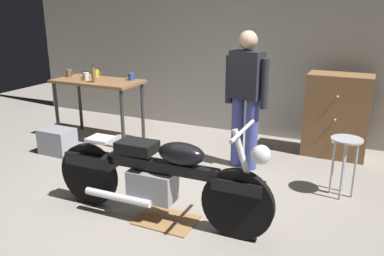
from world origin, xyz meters
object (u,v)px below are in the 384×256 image
object	(u,v)px
storage_bin	(58,141)
mug_black_matte	(86,75)
mug_brown_stoneware	(69,73)
mug_white_ceramic	(86,76)
person_standing	(246,94)
wooden_dresser	(337,116)
bottle	(94,75)
shop_stool	(346,151)
motorcycle	(158,176)
mug_yellow_tall	(96,73)
mug_blue_enamel	(132,77)

from	to	relation	value
storage_bin	mug_black_matte	bearing A→B (deg)	98.53
mug_brown_stoneware	mug_white_ceramic	world-z (taller)	mug_white_ceramic
person_standing	mug_white_ceramic	xyz separation A→B (m)	(-2.42, 0.05, 0.03)
wooden_dresser	bottle	bearing A→B (deg)	-163.70
shop_stool	storage_bin	world-z (taller)	shop_stool
shop_stool	wooden_dresser	bearing A→B (deg)	100.06
wooden_dresser	motorcycle	bearing A→B (deg)	-117.43
mug_yellow_tall	shop_stool	bearing A→B (deg)	-9.99
shop_stool	mug_yellow_tall	distance (m)	3.74
mug_blue_enamel	mug_white_ceramic	bearing A→B (deg)	-155.20
mug_yellow_tall	bottle	distance (m)	0.43
mug_black_matte	mug_white_ceramic	distance (m)	0.22
motorcycle	mug_yellow_tall	world-z (taller)	mug_yellow_tall
wooden_dresser	mug_blue_enamel	world-z (taller)	wooden_dresser
mug_black_matte	bottle	xyz separation A→B (m)	(0.34, -0.24, 0.05)
mug_brown_stoneware	mug_black_matte	distance (m)	0.29
mug_black_matte	mug_white_ceramic	xyz separation A→B (m)	(0.15, -0.16, 0.01)
person_standing	mug_brown_stoneware	bearing A→B (deg)	8.85
shop_stool	mug_yellow_tall	bearing A→B (deg)	170.01
shop_stool	bottle	xyz separation A→B (m)	(-3.42, 0.29, 0.50)
person_standing	mug_yellow_tall	distance (m)	2.49
wooden_dresser	mug_black_matte	size ratio (longest dim) A/B	9.47
person_standing	mug_yellow_tall	bearing A→B (deg)	4.81
mug_yellow_tall	bottle	size ratio (longest dim) A/B	0.50
storage_bin	shop_stool	bearing A→B (deg)	4.78
shop_stool	motorcycle	bearing A→B (deg)	-140.17
shop_stool	mug_blue_enamel	size ratio (longest dim) A/B	5.19
mug_yellow_tall	mug_blue_enamel	distance (m)	0.64
wooden_dresser	mug_brown_stoneware	xyz separation A→B (m)	(-3.83, -0.73, 0.40)
mug_yellow_tall	mug_white_ceramic	xyz separation A→B (m)	(0.04, -0.28, 0.00)
storage_bin	mug_white_ceramic	distance (m)	1.03
shop_stool	storage_bin	size ratio (longest dim) A/B	1.45
person_standing	mug_yellow_tall	world-z (taller)	person_standing
mug_brown_stoneware	mug_white_ceramic	distance (m)	0.45
mug_yellow_tall	mug_black_matte	bearing A→B (deg)	-131.39
mug_blue_enamel	bottle	distance (m)	0.53
shop_stool	mug_black_matte	world-z (taller)	mug_black_matte
mug_brown_stoneware	bottle	xyz separation A→B (m)	(0.63, -0.20, 0.04)
shop_stool	mug_blue_enamel	bearing A→B (deg)	168.03
motorcycle	storage_bin	world-z (taller)	motorcycle
storage_bin	mug_brown_stoneware	bearing A→B (deg)	117.37
storage_bin	bottle	distance (m)	1.04
wooden_dresser	mug_white_ceramic	bearing A→B (deg)	-165.82
motorcycle	mug_black_matte	world-z (taller)	same
person_standing	mug_brown_stoneware	world-z (taller)	person_standing
bottle	person_standing	bearing A→B (deg)	0.72
motorcycle	storage_bin	distance (m)	2.35
mug_white_ceramic	mug_blue_enamel	size ratio (longest dim) A/B	0.95
motorcycle	person_standing	distance (m)	1.67
mug_yellow_tall	bottle	xyz separation A→B (m)	(0.24, -0.36, 0.04)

